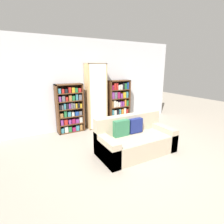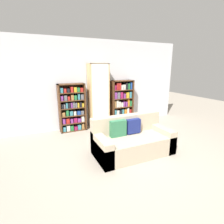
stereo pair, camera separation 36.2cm
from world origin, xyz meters
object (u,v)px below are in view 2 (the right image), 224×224
at_px(couch, 132,141).
at_px(bookshelf_right, 121,103).
at_px(display_cabinet, 98,97).
at_px(bookshelf_left, 72,108).
at_px(wine_bottle, 115,125).

relative_size(couch, bookshelf_right, 1.17).
bearing_deg(bookshelf_right, couch, -111.03).
bearing_deg(bookshelf_right, display_cabinet, -178.89).
xyz_separation_m(display_cabinet, bookshelf_right, (0.82, 0.02, -0.28)).
relative_size(couch, bookshelf_left, 1.20).
height_order(display_cabinet, wine_bottle, display_cabinet).
bearing_deg(display_cabinet, bookshelf_right, 1.11).
xyz_separation_m(display_cabinet, wine_bottle, (0.33, -0.50, -0.82)).
height_order(couch, display_cabinet, display_cabinet).
relative_size(bookshelf_left, display_cabinet, 0.71).
bearing_deg(couch, bookshelf_right, 68.97).
xyz_separation_m(bookshelf_right, wine_bottle, (-0.49, -0.51, -0.54)).
height_order(bookshelf_right, wine_bottle, bookshelf_right).
bearing_deg(bookshelf_left, display_cabinet, -1.12).
bearing_deg(display_cabinet, bookshelf_left, 178.88).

